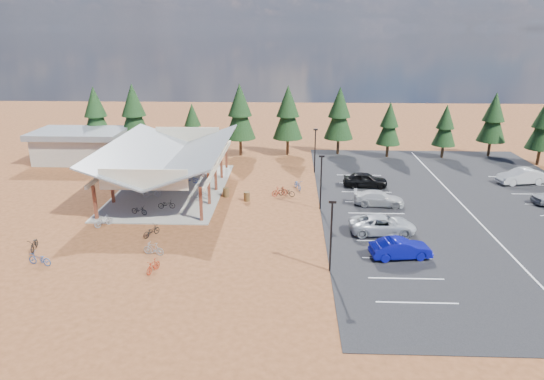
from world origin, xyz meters
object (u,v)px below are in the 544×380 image
object	(u,v)px
bike_3	(179,165)
bike_10	(40,259)
bike_5	(201,194)
bike_6	(190,180)
car_1	(401,248)
bike_13	(154,249)
outbuilding	(80,145)
bike_pavilion	(169,154)
lamp_post_2	(315,147)
bike_7	(199,172)
lamp_post_0	(331,231)
bike_14	(298,185)
trash_bin_1	(247,196)
bike_16	(286,192)
bike_4	(167,204)
bike_0	(139,210)
car_2	(383,225)
car_9	(521,176)
bike_15	(280,191)
trash_bin_0	(226,192)
car_4	(365,180)
bike_11	(153,266)
bike_9	(103,221)
bike_1	(152,192)
bike_2	(168,178)
car_3	(379,198)
bike_12	(151,231)

from	to	relation	value
bike_3	bike_10	world-z (taller)	bike_3
bike_5	bike_6	distance (m)	5.13
bike_3	car_1	xyz separation A→B (m)	(21.14, -22.44, 0.22)
bike_6	bike_13	world-z (taller)	same
outbuilding	bike_pavilion	bearing A→B (deg)	-38.16
lamp_post_2	bike_7	bearing A→B (deg)	-169.96
lamp_post_0	bike_14	distance (m)	18.07
trash_bin_1	bike_5	bearing A→B (deg)	176.84
bike_pavilion	bike_16	xyz separation A→B (m)	(11.85, -1.51, -3.37)
bike_5	bike_10	world-z (taller)	bike_5
bike_13	bike_4	bearing A→B (deg)	-157.91
outbuilding	bike_0	xyz separation A→B (m)	(12.81, -18.24, -1.52)
car_2	car_9	distance (m)	22.07
bike_0	bike_14	bearing A→B (deg)	-43.77
bike_15	car_2	size ratio (longest dim) A/B	0.32
trash_bin_0	car_2	bearing A→B (deg)	-31.81
car_4	car_9	xyz separation A→B (m)	(16.79, 1.72, 0.04)
trash_bin_1	bike_15	size ratio (longest dim) A/B	0.53
bike_0	bike_11	bearing A→B (deg)	-141.68
bike_6	car_9	distance (m)	35.36
bike_5	bike_6	xyz separation A→B (m)	(-2.02, 4.72, -0.07)
bike_pavilion	trash_bin_0	world-z (taller)	bike_pavilion
bike_5	car_9	world-z (taller)	car_9
bike_5	bike_3	bearing A→B (deg)	35.19
bike_9	car_4	size ratio (longest dim) A/B	0.36
bike_1	car_4	distance (m)	21.81
trash_bin_1	bike_9	world-z (taller)	bike_9
trash_bin_1	bike_14	xyz separation A→B (m)	(4.95, 3.82, 0.05)
car_4	outbuilding	bearing A→B (deg)	77.05
bike_0	bike_3	world-z (taller)	bike_3
bike_pavilion	bike_4	bearing A→B (deg)	-81.15
outbuilding	bike_11	size ratio (longest dim) A/B	7.27
bike_9	bike_1	bearing A→B (deg)	-65.75
car_1	car_4	size ratio (longest dim) A/B	0.96
bike_2	bike_pavilion	bearing A→B (deg)	-158.67
lamp_post_0	bike_16	bearing A→B (deg)	101.49
outbuilding	bike_7	bearing A→B (deg)	-21.61
outbuilding	lamp_post_0	xyz separation A→B (m)	(29.00, -28.00, 0.95)
trash_bin_1	bike_6	bearing A→B (deg)	142.67
bike_14	car_4	world-z (taller)	car_4
bike_15	bike_0	bearing A→B (deg)	92.66
trash_bin_1	bike_4	bearing A→B (deg)	-159.77
bike_2	bike_9	bearing A→B (deg)	168.03
bike_5	bike_15	distance (m)	7.75
bike_16	car_9	bearing A→B (deg)	121.22
bike_7	car_3	world-z (taller)	car_3
bike_10	bike_12	xyz separation A→B (m)	(6.46, 5.29, -0.02)
bike_11	bike_13	xyz separation A→B (m)	(-0.69, 2.63, 0.03)
bike_9	bike_12	xyz separation A→B (m)	(4.59, -1.85, -0.05)
bike_0	bike_15	xyz separation A→B (m)	(12.39, 5.76, 0.00)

